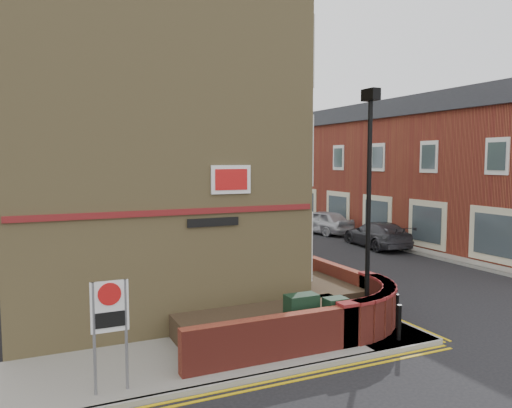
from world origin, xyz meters
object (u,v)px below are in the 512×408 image
object	(u,v)px
lamppost	(368,210)
zone_sign	(110,315)
utility_cabinet_large	(301,318)
silver_car_near	(238,234)

from	to	relation	value
lamppost	zone_sign	xyz separation A→B (m)	(-6.60, -0.70, -1.70)
zone_sign	utility_cabinet_large	bearing A→B (deg)	9.69
utility_cabinet_large	zone_sign	bearing A→B (deg)	-170.31
utility_cabinet_large	zone_sign	xyz separation A→B (m)	(-4.70, -0.80, 0.92)
utility_cabinet_large	silver_car_near	xyz separation A→B (m)	(3.90, 13.55, 0.02)
lamppost	zone_sign	world-z (taller)	lamppost
lamppost	zone_sign	size ratio (longest dim) A/B	2.86
lamppost	utility_cabinet_large	bearing A→B (deg)	176.99
lamppost	utility_cabinet_large	distance (m)	3.24
utility_cabinet_large	zone_sign	world-z (taller)	zone_sign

